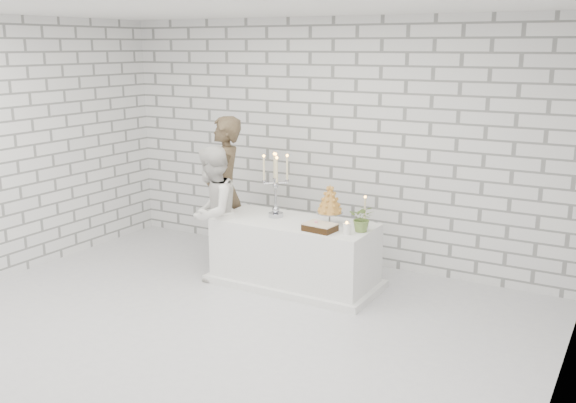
% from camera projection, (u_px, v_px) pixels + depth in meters
% --- Properties ---
extents(ground, '(6.00, 5.00, 0.01)m').
position_uv_depth(ground, '(216.00, 329.00, 6.22)').
color(ground, silver).
rests_on(ground, ground).
extents(ceiling, '(6.00, 5.00, 0.01)m').
position_uv_depth(ceiling, '(206.00, 4.00, 5.51)').
color(ceiling, white).
rests_on(ceiling, ground).
extents(wall_back, '(6.00, 0.01, 3.00)m').
position_uv_depth(wall_back, '(332.00, 142.00, 7.97)').
color(wall_back, white).
rests_on(wall_back, ground).
extents(wall_right, '(0.01, 5.00, 3.00)m').
position_uv_depth(wall_right, '(566.00, 219.00, 4.42)').
color(wall_right, white).
rests_on(wall_right, ground).
extents(cake_table, '(1.80, 0.80, 0.75)m').
position_uv_depth(cake_table, '(295.00, 253.00, 7.29)').
color(cake_table, white).
rests_on(cake_table, ground).
extents(groom, '(0.69, 0.79, 1.84)m').
position_uv_depth(groom, '(225.00, 191.00, 7.90)').
color(groom, '#443524').
rests_on(groom, ground).
extents(bride, '(0.72, 0.85, 1.56)m').
position_uv_depth(bride, '(212.00, 213.00, 7.41)').
color(bride, white).
rests_on(bride, ground).
extents(candelabra, '(0.34, 0.34, 0.74)m').
position_uv_depth(candelabra, '(276.00, 185.00, 7.29)').
color(candelabra, '#A8A8B3').
rests_on(candelabra, cake_table).
extents(croquembouche, '(0.34, 0.34, 0.45)m').
position_uv_depth(croquembouche, '(330.00, 205.00, 7.00)').
color(croquembouche, '#A96C22').
rests_on(croquembouche, cake_table).
extents(chocolate_cake, '(0.35, 0.27, 0.08)m').
position_uv_depth(chocolate_cake, '(320.00, 227.00, 6.81)').
color(chocolate_cake, black).
rests_on(chocolate_cake, cake_table).
extents(pillar_candle, '(0.09, 0.09, 0.12)m').
position_uv_depth(pillar_candle, '(347.00, 229.00, 6.68)').
color(pillar_candle, white).
rests_on(pillar_candle, cake_table).
extents(extra_taper, '(0.06, 0.06, 0.32)m').
position_uv_depth(extra_taper, '(365.00, 212.00, 6.95)').
color(extra_taper, beige).
rests_on(extra_taper, cake_table).
extents(flowers, '(0.31, 0.29, 0.29)m').
position_uv_depth(flowers, '(362.00, 218.00, 6.76)').
color(flowers, '#437032').
rests_on(flowers, cake_table).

